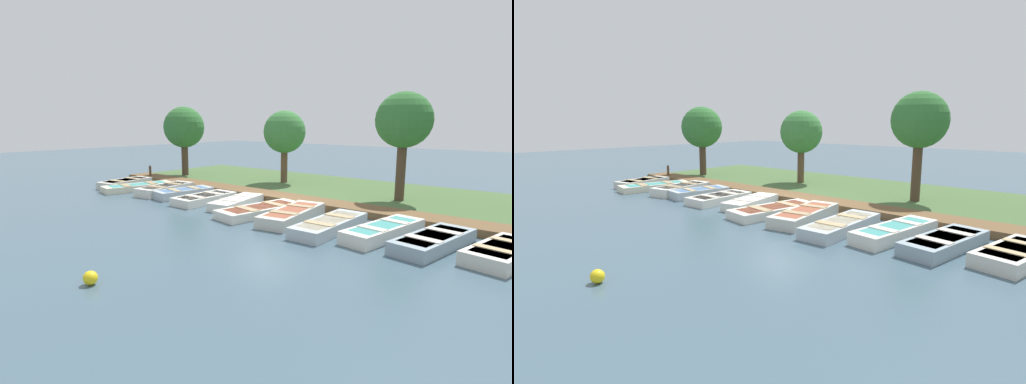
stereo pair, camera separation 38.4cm
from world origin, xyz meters
The scene contains 20 objects.
ground_plane centered at (0.00, 0.00, 0.00)m, with size 80.00×80.00×0.00m, color #425B6B.
shore_bank centered at (-5.00, 0.00, 0.07)m, with size 8.00×24.00×0.13m.
dock_walkway centered at (-1.33, 0.00, 0.13)m, with size 1.29×22.75×0.26m.
rowboat_0 centered at (1.09, -8.92, 0.20)m, with size 2.98×1.60×0.40m.
rowboat_1 centered at (1.24, -7.45, 0.16)m, with size 3.61×1.77×0.33m.
rowboat_2 centered at (0.91, -5.66, 0.21)m, with size 3.13×1.59×0.42m.
rowboat_3 centered at (0.91, -4.24, 0.20)m, with size 2.79×1.42×0.40m.
rowboat_4 centered at (1.13, -2.57, 0.18)m, with size 2.84×1.25×0.36m.
rowboat_5 centered at (0.83, -0.96, 0.18)m, with size 2.96×1.53×0.37m.
rowboat_6 centered at (1.29, 0.72, 0.17)m, with size 3.63×1.75×0.35m.
rowboat_7 centered at (1.21, 2.10, 0.21)m, with size 3.48×1.61×0.42m.
rowboat_8 centered at (1.54, 3.80, 0.19)m, with size 3.39×1.17×0.39m.
rowboat_9 centered at (1.11, 5.40, 0.20)m, with size 3.35×1.39×0.41m.
rowboat_10 centered at (1.18, 6.85, 0.20)m, with size 3.22×1.51×0.39m.
rowboat_11 centered at (1.00, 8.51, 0.19)m, with size 2.86×1.60×0.39m.
mooring_post_near centered at (-1.21, -9.98, 0.44)m, with size 0.14×0.14×0.87m.
buoy centered at (8.59, 2.17, 0.15)m, with size 0.31×0.31×0.31m.
park_tree_far_left centered at (-3.36, -9.40, 3.03)m, with size 2.48×2.48×4.32m.
park_tree_left centered at (-5.00, -2.96, 2.83)m, with size 2.27×2.27×4.01m.
park_tree_center centered at (-4.16, 3.78, 3.42)m, with size 2.30×2.30×4.64m.
Camera 1 is at (12.33, 10.10, 3.44)m, focal length 28.00 mm.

